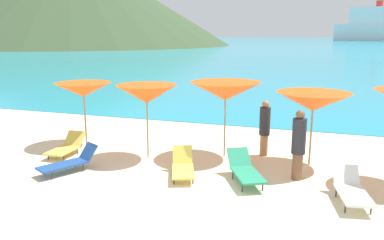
# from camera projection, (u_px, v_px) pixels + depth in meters

# --- Properties ---
(ground_plane) EXTENTS (50.00, 100.00, 0.30)m
(ground_plane) POSITION_uv_depth(u_px,v_px,m) (257.00, 120.00, 17.11)
(ground_plane) COLOR beige
(ocean_water) EXTENTS (650.00, 440.00, 0.02)m
(ocean_water) POSITION_uv_depth(u_px,v_px,m) (317.00, 40.00, 219.16)
(ocean_water) COLOR teal
(ocean_water) RESTS_ON ground_plane
(umbrella_0) EXTENTS (2.00, 2.00, 2.06)m
(umbrella_0) POSITION_uv_depth(u_px,v_px,m) (83.00, 90.00, 12.49)
(umbrella_0) COLOR #9E7F59
(umbrella_0) RESTS_ON ground_plane
(umbrella_1) EXTENTS (1.80, 1.80, 2.17)m
(umbrella_1) POSITION_uv_depth(u_px,v_px,m) (147.00, 94.00, 11.10)
(umbrella_1) COLOR #9E7F59
(umbrella_1) RESTS_ON ground_plane
(umbrella_2) EXTENTS (2.26, 2.26, 2.24)m
(umbrella_2) POSITION_uv_depth(u_px,v_px,m) (225.00, 91.00, 11.22)
(umbrella_2) COLOR #9E7F59
(umbrella_2) RESTS_ON ground_plane
(umbrella_3) EXTENTS (2.08, 2.08, 2.05)m
(umbrella_3) POSITION_uv_depth(u_px,v_px,m) (313.00, 102.00, 10.50)
(umbrella_3) COLOR #9E7F59
(umbrella_3) RESTS_ON ground_plane
(lounge_chair_0) EXTENTS (1.25, 1.69, 0.67)m
(lounge_chair_0) POSITION_uv_depth(u_px,v_px,m) (245.00, 169.00, 9.55)
(lounge_chair_0) COLOR #268C66
(lounge_chair_0) RESTS_ON ground_plane
(lounge_chair_1) EXTENTS (0.97, 1.44, 0.67)m
(lounge_chair_1) POSITION_uv_depth(u_px,v_px,m) (183.00, 166.00, 9.92)
(lounge_chair_1) COLOR #D8BF4C
(lounge_chair_1) RESTS_ON ground_plane
(lounge_chair_3) EXTENTS (1.19, 1.63, 0.65)m
(lounge_chair_3) POSITION_uv_depth(u_px,v_px,m) (70.00, 161.00, 10.27)
(lounge_chair_3) COLOR #1E478C
(lounge_chair_3) RESTS_ON ground_plane
(lounge_chair_4) EXTENTS (0.84, 1.56, 0.64)m
(lounge_chair_4) POSITION_uv_depth(u_px,v_px,m) (351.00, 189.00, 8.40)
(lounge_chair_4) COLOR white
(lounge_chair_4) RESTS_ON ground_plane
(lounge_chair_5) EXTENTS (0.64, 1.40, 0.60)m
(lounge_chair_5) POSITION_uv_depth(u_px,v_px,m) (66.00, 147.00, 11.70)
(lounge_chair_5) COLOR #D8BF4C
(lounge_chair_5) RESTS_ON ground_plane
(beachgoer_0) EXTENTS (0.34, 0.34, 1.79)m
(beachgoer_0) POSITION_uv_depth(u_px,v_px,m) (299.00, 143.00, 9.57)
(beachgoer_0) COLOR brown
(beachgoer_0) RESTS_ON ground_plane
(beachgoer_1) EXTENTS (0.32, 0.32, 1.68)m
(beachgoer_1) POSITION_uv_depth(u_px,v_px,m) (265.00, 127.00, 11.49)
(beachgoer_1) COLOR #A3704C
(beachgoer_1) RESTS_ON ground_plane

